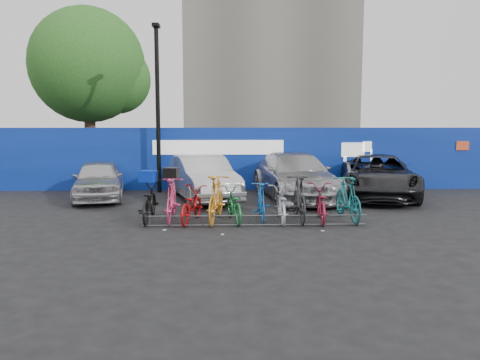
{
  "coord_description": "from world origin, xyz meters",
  "views": [
    {
      "loc": [
        -0.72,
        -12.0,
        2.56
      ],
      "look_at": [
        -0.29,
        2.0,
        0.86
      ],
      "focal_mm": 35.0,
      "sensor_mm": 36.0,
      "label": 1
    }
  ],
  "objects_px": {
    "car_2": "(295,176)",
    "bike_8": "(321,203)",
    "lamppost": "(158,104)",
    "bike_4": "(233,205)",
    "bike_rack": "(255,220)",
    "bike_3": "(216,199)",
    "bike_1": "(172,200)",
    "bike_2": "(191,205)",
    "bike_5": "(261,201)",
    "car_3": "(378,176)",
    "bike_7": "(299,198)",
    "car_1": "(202,178)",
    "tree": "(93,68)",
    "bike_6": "(281,204)",
    "bike_9": "(348,198)",
    "car_0": "(99,179)",
    "bike_0": "(149,201)"
  },
  "relations": [
    {
      "from": "car_2",
      "to": "bike_6",
      "type": "height_order",
      "value": "car_2"
    },
    {
      "from": "bike_1",
      "to": "bike_2",
      "type": "height_order",
      "value": "bike_1"
    },
    {
      "from": "bike_0",
      "to": "tree",
      "type": "bearing_deg",
      "value": -69.02
    },
    {
      "from": "bike_2",
      "to": "bike_8",
      "type": "distance_m",
      "value": 3.38
    },
    {
      "from": "car_2",
      "to": "lamppost",
      "type": "bearing_deg",
      "value": 155.34
    },
    {
      "from": "car_1",
      "to": "bike_2",
      "type": "relative_size",
      "value": 2.56
    },
    {
      "from": "car_0",
      "to": "bike_6",
      "type": "height_order",
      "value": "car_0"
    },
    {
      "from": "car_0",
      "to": "car_3",
      "type": "relative_size",
      "value": 0.74
    },
    {
      "from": "bike_1",
      "to": "bike_7",
      "type": "bearing_deg",
      "value": 178.69
    },
    {
      "from": "car_3",
      "to": "bike_7",
      "type": "relative_size",
      "value": 2.62
    },
    {
      "from": "bike_4",
      "to": "bike_7",
      "type": "xyz_separation_m",
      "value": [
        1.73,
        0.04,
        0.15
      ]
    },
    {
      "from": "tree",
      "to": "bike_rack",
      "type": "relative_size",
      "value": 1.39
    },
    {
      "from": "lamppost",
      "to": "car_0",
      "type": "distance_m",
      "value": 3.52
    },
    {
      "from": "bike_6",
      "to": "car_0",
      "type": "bearing_deg",
      "value": -32.57
    },
    {
      "from": "car_3",
      "to": "bike_0",
      "type": "xyz_separation_m",
      "value": [
        -7.31,
        -3.77,
        -0.21
      ]
    },
    {
      "from": "tree",
      "to": "bike_5",
      "type": "height_order",
      "value": "tree"
    },
    {
      "from": "car_0",
      "to": "bike_1",
      "type": "height_order",
      "value": "car_0"
    },
    {
      "from": "bike_0",
      "to": "car_1",
      "type": "bearing_deg",
      "value": -111.01
    },
    {
      "from": "bike_rack",
      "to": "bike_7",
      "type": "distance_m",
      "value": 1.45
    },
    {
      "from": "car_2",
      "to": "bike_8",
      "type": "xyz_separation_m",
      "value": [
        0.1,
        -3.92,
        -0.29
      ]
    },
    {
      "from": "bike_rack",
      "to": "bike_6",
      "type": "height_order",
      "value": "bike_6"
    },
    {
      "from": "car_2",
      "to": "bike_1",
      "type": "height_order",
      "value": "car_2"
    },
    {
      "from": "bike_6",
      "to": "bike_8",
      "type": "bearing_deg",
      "value": -177.26
    },
    {
      "from": "bike_7",
      "to": "bike_0",
      "type": "bearing_deg",
      "value": -0.95
    },
    {
      "from": "lamppost",
      "to": "bike_4",
      "type": "xyz_separation_m",
      "value": [
        2.68,
        -5.38,
        -2.81
      ]
    },
    {
      "from": "bike_9",
      "to": "bike_3",
      "type": "bearing_deg",
      "value": -2.7
    },
    {
      "from": "tree",
      "to": "car_0",
      "type": "height_order",
      "value": "tree"
    },
    {
      "from": "bike_2",
      "to": "bike_9",
      "type": "height_order",
      "value": "bike_9"
    },
    {
      "from": "bike_3",
      "to": "bike_8",
      "type": "bearing_deg",
      "value": -171.55
    },
    {
      "from": "bike_1",
      "to": "car_1",
      "type": "bearing_deg",
      "value": -100.32
    },
    {
      "from": "bike_0",
      "to": "bike_7",
      "type": "height_order",
      "value": "bike_7"
    },
    {
      "from": "bike_5",
      "to": "car_0",
      "type": "bearing_deg",
      "value": -36.07
    },
    {
      "from": "bike_6",
      "to": "bike_8",
      "type": "distance_m",
      "value": 1.05
    },
    {
      "from": "bike_rack",
      "to": "bike_2",
      "type": "bearing_deg",
      "value": 160.3
    },
    {
      "from": "tree",
      "to": "bike_6",
      "type": "xyz_separation_m",
      "value": [
        7.49,
        -10.08,
        -4.61
      ]
    },
    {
      "from": "bike_9",
      "to": "car_2",
      "type": "bearing_deg",
      "value": -81.87
    },
    {
      "from": "lamppost",
      "to": "car_2",
      "type": "bearing_deg",
      "value": -16.94
    },
    {
      "from": "lamppost",
      "to": "bike_4",
      "type": "bearing_deg",
      "value": -63.54
    },
    {
      "from": "bike_3",
      "to": "car_1",
      "type": "bearing_deg",
      "value": -73.32
    },
    {
      "from": "car_1",
      "to": "bike_8",
      "type": "distance_m",
      "value": 4.91
    },
    {
      "from": "car_1",
      "to": "tree",
      "type": "bearing_deg",
      "value": 112.08
    },
    {
      "from": "bike_3",
      "to": "tree",
      "type": "bearing_deg",
      "value": -51.62
    },
    {
      "from": "car_2",
      "to": "bike_8",
      "type": "bearing_deg",
      "value": -96.22
    },
    {
      "from": "car_3",
      "to": "bike_1",
      "type": "distance_m",
      "value": 7.71
    },
    {
      "from": "bike_5",
      "to": "bike_rack",
      "type": "bearing_deg",
      "value": 73.95
    },
    {
      "from": "bike_rack",
      "to": "bike_4",
      "type": "bearing_deg",
      "value": 130.2
    },
    {
      "from": "car_3",
      "to": "bike_5",
      "type": "distance_m",
      "value": 5.74
    },
    {
      "from": "tree",
      "to": "bike_rack",
      "type": "height_order",
      "value": "tree"
    },
    {
      "from": "car_3",
      "to": "bike_6",
      "type": "height_order",
      "value": "car_3"
    },
    {
      "from": "bike_rack",
      "to": "bike_3",
      "type": "distance_m",
      "value": 1.23
    }
  ]
}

